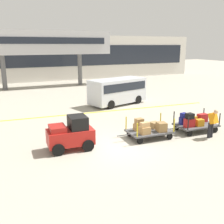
% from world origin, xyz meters
% --- Properties ---
extents(ground_plane, '(120.00, 120.00, 0.00)m').
position_xyz_m(ground_plane, '(0.00, 0.00, 0.00)').
color(ground_plane, '#A8A08E').
extents(apron_lead_line, '(20.32, 1.70, 0.01)m').
position_xyz_m(apron_lead_line, '(0.57, 6.73, 0.00)').
color(apron_lead_line, yellow).
rests_on(apron_lead_line, ground_plane).
extents(terminal_building, '(49.81, 2.51, 6.05)m').
position_xyz_m(terminal_building, '(0.00, 25.97, 3.03)').
color(terminal_building, silver).
rests_on(terminal_building, ground_plane).
extents(jet_bridge, '(17.68, 3.00, 6.31)m').
position_xyz_m(jet_bridge, '(-1.19, 19.99, 4.96)').
color(jet_bridge, '#B7B7BC').
rests_on(jet_bridge, ground_plane).
extents(baggage_tug, '(2.16, 1.33, 1.58)m').
position_xyz_m(baggage_tug, '(-2.03, 0.68, 0.75)').
color(baggage_tug, red).
rests_on(baggage_tug, ground_plane).
extents(baggage_cart_lead, '(3.04, 1.53, 1.10)m').
position_xyz_m(baggage_cart_lead, '(2.09, 0.41, 0.51)').
color(baggage_cart_lead, '#4C4C4F').
rests_on(baggage_cart_lead, ground_plane).
extents(baggage_cart_middle, '(3.04, 1.53, 1.17)m').
position_xyz_m(baggage_cart_middle, '(5.02, 0.32, 0.53)').
color(baggage_cart_middle, '#4C4C4F').
rests_on(baggage_cart_middle, ground_plane).
extents(baggage_handler, '(0.46, 0.48, 1.56)m').
position_xyz_m(baggage_handler, '(5.07, -0.94, 0.87)').
color(baggage_handler, black).
rests_on(baggage_handler, ground_plane).
extents(shuttle_van, '(5.13, 3.11, 2.10)m').
position_xyz_m(shuttle_van, '(4.17, 8.38, 1.23)').
color(shuttle_van, silver).
rests_on(shuttle_van, ground_plane).
extents(safety_cone_near, '(0.36, 0.36, 0.55)m').
position_xyz_m(safety_cone_near, '(7.21, 11.62, 0.28)').
color(safety_cone_near, orange).
rests_on(safety_cone_near, ground_plane).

